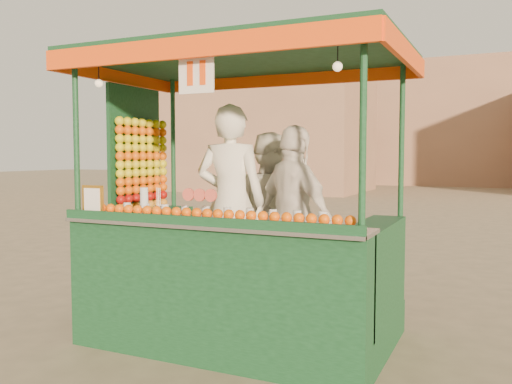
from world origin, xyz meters
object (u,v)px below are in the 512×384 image
at_px(vendor_middle, 269,212).
at_px(juice_cart, 231,249).
at_px(vendor_right, 295,217).
at_px(vendor_left, 231,202).

bearing_deg(vendor_middle, juice_cart, 106.34).
bearing_deg(vendor_middle, vendor_right, 153.88).
bearing_deg(vendor_right, vendor_left, 23.48).
bearing_deg(vendor_left, vendor_right, 162.31).
height_order(juice_cart, vendor_left, juice_cart).
bearing_deg(vendor_right, juice_cart, 56.25).
bearing_deg(juice_cart, vendor_right, 24.29).
relative_size(juice_cart, vendor_right, 1.74).
relative_size(vendor_middle, vendor_right, 0.97).
distance_m(vendor_left, vendor_right, 0.74).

